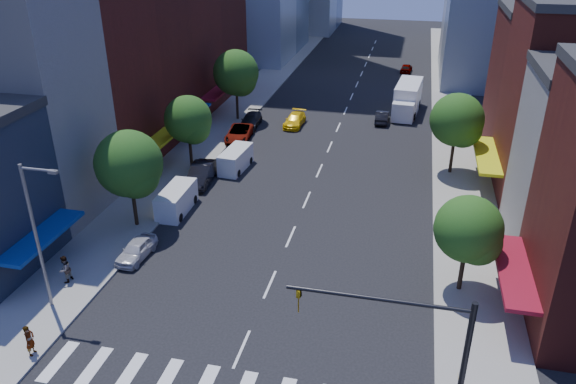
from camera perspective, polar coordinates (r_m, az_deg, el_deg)
name	(u,v)px	position (r m, az deg, el deg)	size (l,w,h in m)	color
ground	(242,349)	(31.11, -4.72, -15.61)	(220.00, 220.00, 0.00)	black
sidewalk_left	(240,108)	(68.33, -4.92, 8.50)	(5.00, 120.00, 0.15)	gray
sidewalk_right	(455,123)	(65.52, 16.60, 6.71)	(5.00, 120.00, 0.15)	gray
bldg_left_1	(8,97)	(45.89, -26.56, 8.66)	(12.00, 8.00, 18.00)	#B6B0A8
bldg_left_2	(75,80)	(52.73, -20.79, 10.56)	(12.00, 9.00, 16.00)	#571B14
bldg_left_3	(123,64)	(59.90, -16.40, 12.40)	(12.00, 8.00, 15.00)	#4F1713
bldg_left_4	(158,37)	(67.10, -13.05, 15.04)	(12.00, 9.00, 17.00)	#571B14
bldg_left_5	(191,39)	(76.00, -9.83, 15.03)	(12.00, 10.00, 13.00)	#4F1713
bldg_right_3	(560,85)	(59.32, 25.91, 9.72)	(12.00, 10.00, 13.00)	#4F1713
traffic_signal	(446,383)	(24.18, 15.74, -18.18)	(7.24, 2.24, 8.00)	black
streetlight	(38,229)	(33.76, -24.09, -3.49)	(2.25, 0.25, 9.00)	slate
tree_left_near	(131,167)	(41.11, -15.70, 2.50)	(4.80, 4.80, 7.30)	black
tree_left_mid	(190,121)	(50.46, -9.98, 7.08)	(4.20, 4.20, 6.65)	black
tree_left_far	(237,75)	(62.86, -5.20, 11.78)	(5.00, 5.00, 7.75)	black
tree_right_near	(471,232)	(34.41, 18.08, -3.91)	(4.00, 4.00, 6.20)	black
tree_right_far	(458,122)	(50.63, 16.93, 6.80)	(4.60, 4.60, 7.20)	black
parked_car_front	(136,250)	(39.15, -15.14, -5.66)	(1.51, 3.74, 1.28)	silver
parked_car_second	(202,173)	(48.90, -8.77, 1.87)	(1.75, 5.02, 1.65)	black
parked_car_third	(239,133)	(58.11, -4.99, 5.95)	(2.37, 5.15, 1.43)	#999999
parked_car_rear	(251,120)	(62.04, -3.80, 7.27)	(1.88, 4.63, 1.35)	black
cargo_van_near	(176,201)	(44.24, -11.31, -0.87)	(1.93, 4.59, 1.94)	white
cargo_van_far	(235,160)	(51.04, -5.38, 3.28)	(2.14, 4.60, 1.90)	white
taxi	(295,120)	(62.08, 0.69, 7.33)	(1.85, 4.54, 1.32)	yellow
traffic_car_oncoming	(382,117)	(64.03, 9.53, 7.55)	(1.38, 3.95, 1.30)	black
traffic_car_far	(406,68)	(86.55, 11.93, 12.21)	(1.52, 3.78, 1.29)	#999999
box_truck	(407,99)	(67.63, 12.02, 9.20)	(3.23, 8.69, 3.42)	white
pedestrian_near	(30,340)	(32.79, -24.76, -13.52)	(0.65, 0.43, 1.78)	#999999
pedestrian_far	(65,269)	(37.72, -21.72, -7.30)	(0.88, 0.68, 1.81)	#999999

